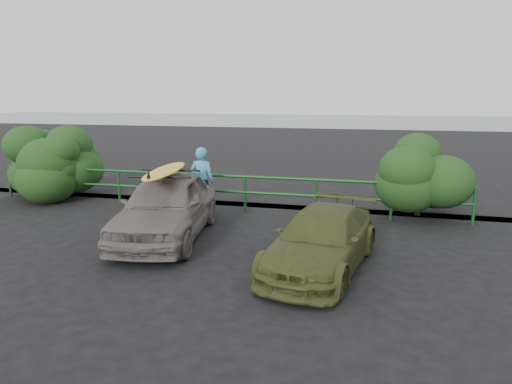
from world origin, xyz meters
TOP-DOWN VIEW (x-y plane):
  - ground at (0.00, 0.00)m, footprint 80.00×80.00m
  - ocean at (0.00, 60.00)m, footprint 200.00×200.00m
  - guardrail at (0.00, 5.00)m, footprint 14.00×0.08m
  - shrub_left at (-4.80, 5.40)m, footprint 3.20×2.40m
  - shrub_right at (5.00, 5.50)m, footprint 3.20×2.40m
  - sedan at (-0.08, 2.18)m, footprint 2.40×4.57m
  - olive_vehicle at (3.60, 1.12)m, footprint 2.21×4.04m
  - man at (-0.02, 4.31)m, footprint 0.72×0.50m
  - roof_rack at (-0.08, 2.18)m, footprint 1.54×1.19m
  - surfboard at (-0.08, 2.18)m, footprint 0.99×2.80m

SIDE VIEW (x-z plane):
  - ground at x=0.00m, z-range 0.00..0.00m
  - ocean at x=0.00m, z-range 0.00..0.00m
  - guardrail at x=0.00m, z-range 0.00..1.04m
  - olive_vehicle at x=3.60m, z-range 0.00..1.11m
  - sedan at x=-0.08m, z-range 0.00..1.48m
  - man at x=-0.02m, z-range 0.00..1.89m
  - shrub_left at x=-4.80m, z-range 0.00..2.08m
  - shrub_right at x=5.00m, z-range 0.00..2.28m
  - roof_rack at x=-0.08m, z-range 1.48..1.53m
  - surfboard at x=-0.08m, z-range 1.53..1.61m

